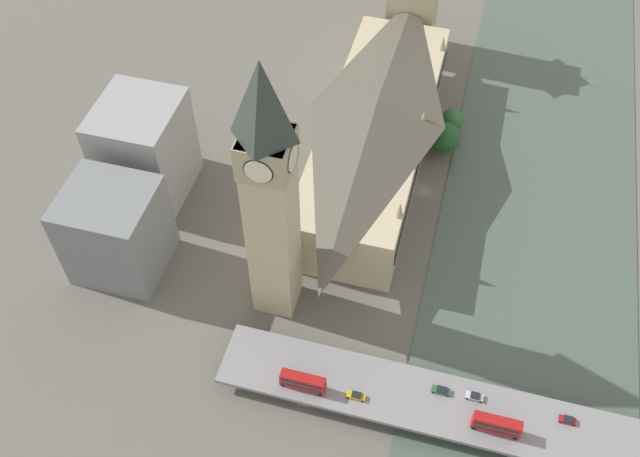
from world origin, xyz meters
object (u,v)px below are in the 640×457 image
at_px(car_southbound_lead, 568,420).
at_px(car_southbound_mid, 475,396).
at_px(clock_tower, 270,195).
at_px(parliament_hall, 376,132).
at_px(car_northbound_lead, 356,396).
at_px(road_bridge, 520,425).
at_px(double_decker_bus_mid, 497,425).
at_px(double_decker_bus_lead, 303,381).
at_px(car_northbound_mid, 441,390).

distance_m(car_southbound_lead, car_southbound_mid, 21.32).
height_order(clock_tower, car_southbound_mid, clock_tower).
bearing_deg(clock_tower, car_southbound_mid, 161.76).
relative_size(parliament_hall, car_northbound_lead, 21.17).
bearing_deg(car_northbound_lead, clock_tower, -42.61).
xyz_separation_m(car_southbound_lead, car_southbound_mid, (21.32, -0.31, 0.03)).
distance_m(parliament_hall, clock_tower, 64.82).
distance_m(parliament_hall, road_bridge, 93.39).
xyz_separation_m(clock_tower, car_northbound_lead, (-26.88, 24.73, -35.93)).
xyz_separation_m(road_bridge, car_southbound_lead, (-10.15, -3.24, 1.58)).
relative_size(road_bridge, car_northbound_lead, 32.10).
height_order(clock_tower, double_decker_bus_mid, clock_tower).
xyz_separation_m(double_decker_bus_mid, car_southbound_lead, (-15.82, -6.34, -2.09)).
height_order(parliament_hall, double_decker_bus_lead, parliament_hall).
distance_m(car_northbound_mid, car_southbound_lead, 29.10).
xyz_separation_m(parliament_hall, car_southbound_lead, (-61.40, 74.36, -7.03)).
bearing_deg(double_decker_bus_lead, car_southbound_mid, -169.04).
height_order(double_decker_bus_lead, car_northbound_mid, double_decker_bus_lead).
xyz_separation_m(double_decker_bus_mid, car_southbound_mid, (5.50, -6.65, -2.06)).
bearing_deg(double_decker_bus_lead, car_southbound_lead, -173.12).
bearing_deg(double_decker_bus_mid, double_decker_bus_lead, 1.28).
relative_size(parliament_hall, clock_tower, 1.20).
xyz_separation_m(road_bridge, double_decker_bus_lead, (50.67, 4.11, 3.56)).
height_order(parliament_hall, clock_tower, clock_tower).
height_order(clock_tower, car_northbound_lead, clock_tower).
bearing_deg(road_bridge, car_northbound_lead, 5.27).
relative_size(road_bridge, double_decker_bus_mid, 12.90).
bearing_deg(clock_tower, road_bridge, 161.87).
bearing_deg(road_bridge, double_decker_bus_lead, 4.63).
distance_m(road_bridge, car_southbound_lead, 10.77).
bearing_deg(car_northbound_mid, car_northbound_lead, 19.04).
xyz_separation_m(parliament_hall, car_southbound_mid, (-40.08, 74.05, -7.00)).
distance_m(double_decker_bus_mid, car_southbound_mid, 8.87).
xyz_separation_m(double_decker_bus_lead, car_southbound_lead, (-60.82, -7.34, -1.99)).
bearing_deg(parliament_hall, car_northbound_lead, 99.33).
height_order(car_southbound_lead, car_southbound_mid, car_southbound_mid).
height_order(car_northbound_lead, car_northbound_mid, car_northbound_lead).
relative_size(double_decker_bus_lead, car_southbound_mid, 2.68).
height_order(double_decker_bus_lead, double_decker_bus_mid, double_decker_bus_mid).
bearing_deg(car_southbound_mid, clock_tower, -18.24).
bearing_deg(car_northbound_lead, double_decker_bus_mid, -179.29).
xyz_separation_m(clock_tower, double_decker_bus_mid, (-59.14, 24.33, -33.92)).
relative_size(double_decker_bus_lead, double_decker_bus_mid, 0.99).
relative_size(car_northbound_mid, car_southbound_lead, 1.12).
bearing_deg(car_southbound_lead, double_decker_bus_mid, 21.84).
distance_m(double_decker_bus_lead, double_decker_bus_mid, 45.02).
bearing_deg(clock_tower, parliament_hall, -103.53).
distance_m(road_bridge, double_decker_bus_lead, 50.96).
height_order(parliament_hall, double_decker_bus_mid, parliament_hall).
bearing_deg(car_northbound_lead, road_bridge, -174.73).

